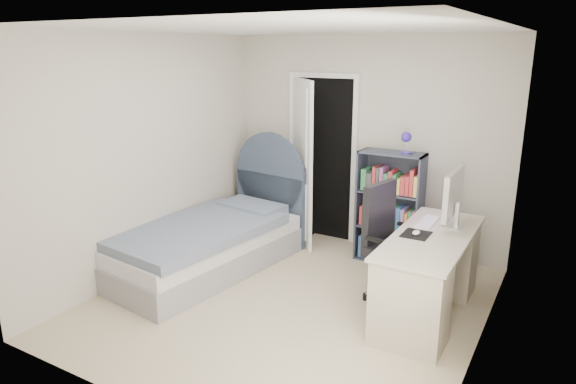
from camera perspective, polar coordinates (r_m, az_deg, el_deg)
The scene contains 8 objects.
room_shell at distance 4.59m, azimuth 0.24°, elevation 1.91°, with size 3.50×3.70×2.60m.
door at distance 6.28m, azimuth 2.40°, elevation 3.68°, with size 0.92×0.63×2.06m.
bed at distance 5.71m, azimuth -8.41°, elevation -5.31°, with size 1.30×2.34×1.37m.
nightstand at distance 6.68m, azimuth -3.06°, elevation -1.15°, with size 0.42×0.42×0.62m.
floor_lamp at distance 6.54m, azimuth 2.29°, elevation -0.54°, with size 0.18×0.18×1.26m.
bookcase at distance 5.81m, azimuth 11.30°, elevation -2.20°, with size 0.71×0.30×1.50m.
desk at distance 4.81m, azimuth 15.46°, elevation -8.47°, with size 0.63×1.57×1.29m.
office_chair at distance 4.92m, azimuth 11.29°, elevation -5.05°, with size 0.62×0.64×1.14m.
Camera 1 is at (2.21, -3.87, 2.34)m, focal length 32.00 mm.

